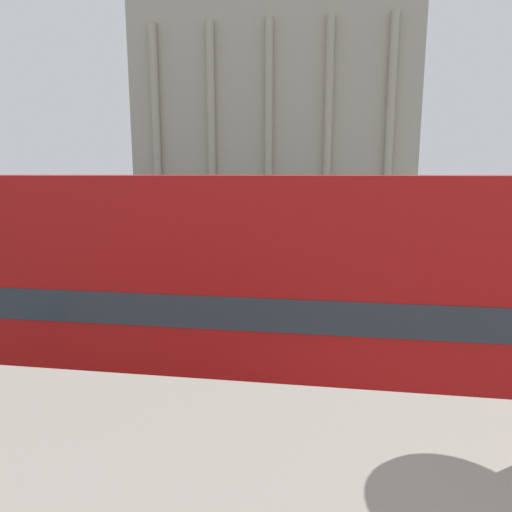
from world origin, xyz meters
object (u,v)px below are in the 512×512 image
traffic_light_far (476,207)px  pedestrian_blue (309,239)px  car_maroon (248,265)px  pedestrian_yellow (351,279)px  double_decker_bus (201,296)px  traffic_light_mid (220,207)px  plaza_building_left (276,107)px  traffic_light_near (299,224)px

traffic_light_far → pedestrian_blue: bearing=-151.2°
car_maroon → pedestrian_yellow: pedestrian_yellow is taller
double_decker_bus → pedestrian_blue: bearing=80.3°
double_decker_bus → pedestrian_yellow: 8.11m
traffic_light_far → pedestrian_yellow: bearing=-119.6°
double_decker_bus → pedestrian_blue: 16.08m
double_decker_bus → traffic_light_mid: bearing=96.5°
plaza_building_left → traffic_light_far: 38.53m
traffic_light_far → car_maroon: size_ratio=0.86×
double_decker_bus → traffic_light_mid: size_ratio=2.81×
pedestrian_blue → traffic_light_near: bearing=-138.1°
pedestrian_blue → plaza_building_left: bearing=50.7°
double_decker_bus → traffic_light_far: size_ratio=3.19×
traffic_light_near → pedestrian_yellow: (1.66, 0.03, -1.69)m
traffic_light_near → plaza_building_left: bearing=97.0°
car_maroon → traffic_light_far: bearing=-58.5°
pedestrian_blue → pedestrian_yellow: size_ratio=1.00×
traffic_light_near → traffic_light_far: bearing=55.5°
traffic_light_mid → traffic_light_far: bearing=23.2°
double_decker_bus → traffic_light_far: (10.54, 21.14, -0.01)m
double_decker_bus → traffic_light_far: double_decker_bus is taller
double_decker_bus → plaza_building_left: (-4.68, 54.97, 10.36)m
double_decker_bus → pedestrian_blue: double_decker_bus is taller
traffic_light_near → traffic_light_mid: (-4.37, 7.79, -0.05)m
traffic_light_mid → pedestrian_yellow: (6.03, -7.75, -1.64)m
car_maroon → pedestrian_yellow: bearing=-140.2°
traffic_light_near → car_maroon: size_ratio=0.99×
traffic_light_mid → pedestrian_yellow: 9.96m
car_maroon → traffic_light_near: bearing=-156.4°
plaza_building_left → car_maroon: size_ratio=8.16×
traffic_light_near → pedestrian_yellow: traffic_light_near is taller
plaza_building_left → car_maroon: 46.04m
traffic_light_mid → car_maroon: 5.41m
pedestrian_yellow → traffic_light_near: bearing=35.2°
pedestrian_blue → double_decker_bus: bearing=-142.0°
plaza_building_left → traffic_light_far: bearing=-65.8°
double_decker_bus → car_maroon: size_ratio=2.73×
double_decker_bus → car_maroon: (-1.05, 10.68, -1.66)m
traffic_light_mid → car_maroon: traffic_light_mid is taller
traffic_light_mid → double_decker_bus: bearing=-78.0°
double_decker_bus → traffic_light_near: (1.14, 7.45, 0.34)m
double_decker_bus → car_maroon: 10.86m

